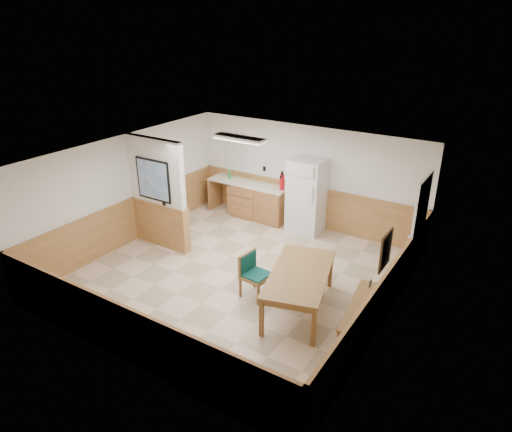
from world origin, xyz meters
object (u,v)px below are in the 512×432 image
Objects in this scene: dining_bench at (360,310)px; fire_extinguisher at (282,182)px; dining_chair at (252,271)px; dining_table at (300,277)px; soap_bottle at (229,175)px; refrigerator at (307,196)px.

dining_bench is 4.46m from fire_extinguisher.
dining_table is at bearing 8.36° from dining_chair.
dining_chair is at bearing -48.88° from soap_bottle.
dining_bench is (2.48, -2.94, -0.56)m from refrigerator.
refrigerator is at bearing 103.46° from dining_chair.
fire_extinguisher is (-0.72, 0.08, 0.20)m from refrigerator.
fire_extinguisher is (-2.09, 3.07, 0.44)m from dining_table.
refrigerator is 0.75m from fire_extinguisher.
soap_bottle is (-2.30, 0.08, 0.10)m from refrigerator.
dining_chair is at bearing 167.15° from dining_table.
refrigerator reaches higher than dining_table.
fire_extinguisher reaches higher than soap_bottle.
dining_chair is (-2.06, -0.10, 0.15)m from dining_bench.
fire_extinguisher is 1.58m from soap_bottle.
fire_extinguisher reaches higher than dining_bench.
refrigerator is 8.85× the size of soap_bottle.
refrigerator reaches higher than dining_chair.
dining_chair reaches higher than dining_bench.
dining_bench is 1.95× the size of dining_chair.
dining_bench is at bearing -51.07° from refrigerator.
dining_table is 2.52× the size of dining_chair.
dining_table is (1.37, -2.99, -0.24)m from refrigerator.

